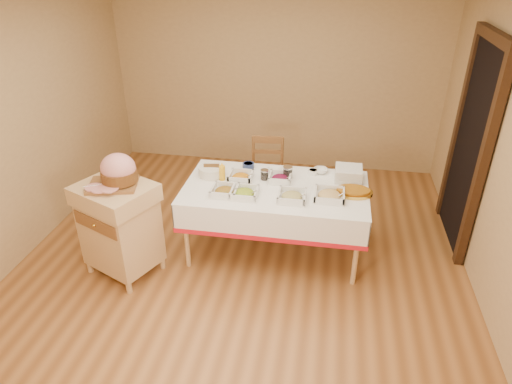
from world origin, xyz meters
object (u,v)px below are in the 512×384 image
at_px(preserve_jar_right, 288,173).
at_px(plate_stack, 348,174).
at_px(dining_chair, 267,174).
at_px(brass_platter, 353,192).
at_px(preserve_jar_left, 264,175).
at_px(mustard_bottle, 222,172).
at_px(butcher_cart, 120,224).
at_px(dining_table, 275,201).
at_px(bread_basket, 212,171).
at_px(ham_on_board, 118,172).

height_order(preserve_jar_right, plate_stack, plate_stack).
distance_m(dining_chair, brass_platter, 1.34).
height_order(preserve_jar_left, mustard_bottle, mustard_bottle).
height_order(butcher_cart, brass_platter, butcher_cart).
relative_size(butcher_cart, plate_stack, 3.54).
xyz_separation_m(dining_table, butcher_cart, (-1.41, -0.59, -0.06)).
xyz_separation_m(bread_basket, brass_platter, (1.44, -0.15, -0.03)).
distance_m(preserve_jar_left, plate_stack, 0.86).
bearing_deg(ham_on_board, preserve_jar_left, 29.51).
relative_size(butcher_cart, bread_basket, 3.51).
distance_m(dining_table, bread_basket, 0.73).
relative_size(ham_on_board, preserve_jar_left, 4.24).
height_order(dining_table, bread_basket, bread_basket).
bearing_deg(dining_table, ham_on_board, -157.98).
height_order(ham_on_board, plate_stack, ham_on_board).
relative_size(preserve_jar_right, plate_stack, 0.48).
bearing_deg(mustard_bottle, bread_basket, 149.03).
relative_size(dining_table, preserve_jar_left, 16.96).
xyz_separation_m(dining_chair, bread_basket, (-0.48, -0.71, 0.35)).
xyz_separation_m(bread_basket, plate_stack, (1.40, 0.15, 0.01)).
bearing_deg(mustard_bottle, dining_table, -6.29).
bearing_deg(plate_stack, butcher_cart, -157.55).
relative_size(preserve_jar_left, mustard_bottle, 0.56).
bearing_deg(preserve_jar_left, brass_platter, -9.91).
distance_m(dining_chair, mustard_bottle, 0.94).
bearing_deg(brass_platter, plate_stack, 98.81).
relative_size(dining_chair, mustard_bottle, 4.65).
height_order(mustard_bottle, bread_basket, mustard_bottle).
distance_m(preserve_jar_right, mustard_bottle, 0.67).
height_order(dining_table, plate_stack, plate_stack).
xyz_separation_m(butcher_cart, bread_basket, (0.72, 0.73, 0.27)).
bearing_deg(brass_platter, dining_table, 179.14).
distance_m(dining_chair, preserve_jar_left, 0.79).
bearing_deg(brass_platter, preserve_jar_left, 170.09).
bearing_deg(preserve_jar_right, preserve_jar_left, -162.76).
xyz_separation_m(preserve_jar_right, bread_basket, (-0.78, -0.08, -0.01)).
height_order(dining_table, mustard_bottle, mustard_bottle).
xyz_separation_m(mustard_bottle, plate_stack, (1.27, 0.23, -0.02)).
relative_size(butcher_cart, preserve_jar_left, 8.84).
bearing_deg(mustard_bottle, dining_chair, 66.42).
xyz_separation_m(dining_table, preserve_jar_right, (0.09, 0.22, 0.22)).
relative_size(ham_on_board, brass_platter, 1.21).
xyz_separation_m(dining_chair, mustard_bottle, (-0.34, -0.79, 0.38)).
xyz_separation_m(butcher_cart, preserve_jar_left, (1.28, 0.73, 0.27)).
relative_size(dining_table, dining_chair, 2.03).
height_order(plate_stack, brass_platter, plate_stack).
bearing_deg(dining_chair, plate_stack, -31.41).
bearing_deg(ham_on_board, dining_table, 22.02).
xyz_separation_m(ham_on_board, mustard_bottle, (0.81, 0.61, -0.23)).
height_order(dining_chair, preserve_jar_right, dining_chair).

